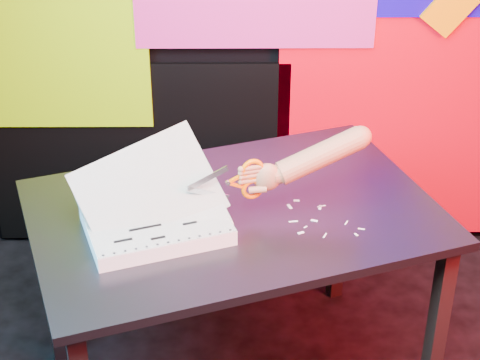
{
  "coord_description": "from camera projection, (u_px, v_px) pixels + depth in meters",
  "views": [
    {
      "loc": [
        -0.33,
        -1.59,
        2.1
      ],
      "look_at": [
        -0.31,
        0.53,
        0.87
      ],
      "focal_mm": 60.0,
      "sensor_mm": 36.0,
      "label": 1
    }
  ],
  "objects": [
    {
      "name": "work_table",
      "position": [
        234.0,
        232.0,
        2.57
      ],
      "size": [
        1.46,
        1.21,
        0.75
      ],
      "rotation": [
        0.0,
        0.0,
        0.34
      ],
      "color": "black",
      "rests_on": "ground"
    },
    {
      "name": "backdrop",
      "position": [
        332.0,
        45.0,
        3.22
      ],
      "size": [
        2.88,
        0.05,
        2.08
      ],
      "color": "red",
      "rests_on": "ground"
    },
    {
      "name": "scissors",
      "position": [
        247.0,
        180.0,
        2.43
      ],
      "size": [
        0.23,
        0.08,
        0.14
      ],
      "rotation": [
        0.0,
        0.0,
        0.28
      ],
      "color": "silver",
      "rests_on": "printout_stack"
    },
    {
      "name": "paper_clippings",
      "position": [
        314.0,
        218.0,
        2.49
      ],
      "size": [
        0.23,
        0.22,
        0.0
      ],
      "color": "silver",
      "rests_on": "work_table"
    },
    {
      "name": "room",
      "position": [
        385.0,
        112.0,
        1.75
      ],
      "size": [
        3.01,
        3.01,
        2.71
      ],
      "color": "black",
      "rests_on": "ground"
    },
    {
      "name": "hand_forearm",
      "position": [
        312.0,
        159.0,
        2.46
      ],
      "size": [
        0.41,
        0.16,
        0.18
      ],
      "rotation": [
        0.0,
        0.0,
        0.28
      ],
      "color": "#B26941",
      "rests_on": "work_table"
    },
    {
      "name": "printout_stack",
      "position": [
        156.0,
        223.0,
        2.41
      ],
      "size": [
        0.51,
        0.42,
        0.31
      ],
      "rotation": [
        0.0,
        0.0,
        0.34
      ],
      "color": "silver",
      "rests_on": "work_table"
    }
  ]
}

